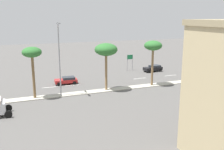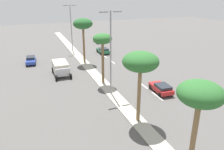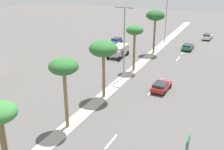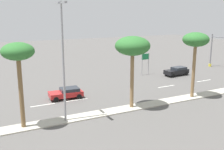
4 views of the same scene
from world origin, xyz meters
The scene contains 16 objects.
ground_plane centered at (0.00, 34.08, 0.00)m, with size 160.00×160.00×0.00m, color #565451.
median_curb centered at (0.00, 43.81, 0.06)m, with size 1.80×87.63×0.12m, color #B7B2A3.
lane_stripe_near centered at (5.46, 4.00, 0.01)m, with size 0.20×2.80×0.01m, color silver.
lane_stripe_inboard centered at (5.46, 11.39, 0.01)m, with size 0.20×2.80×0.01m, color silver.
lane_stripe_trailing centered at (5.46, 18.68, 0.01)m, with size 0.20×2.80×0.01m, color silver.
lane_stripe_front centered at (5.46, 32.14, 0.01)m, with size 0.20×2.80×0.01m, color silver.
lane_stripe_right centered at (5.46, 36.19, 0.01)m, with size 0.20×2.80×0.01m, color silver.
traffic_signal_gantry centered at (8.85, 1.80, 4.12)m, with size 17.29×0.53×6.29m.
directional_road_sign centered at (13.14, 17.15, 2.58)m, with size 0.10×1.42×3.58m.
palm_tree_front centered at (0.23, 10.06, 6.10)m, with size 2.84×2.84×7.09m.
palm_tree_center centered at (-0.08, 19.12, 6.93)m, with size 3.10×3.10×7.88m.
palm_tree_inboard centered at (0.13, 27.68, 6.72)m, with size 3.71×3.71×7.74m.
palm_tree_leading centered at (0.06, 39.14, 6.73)m, with size 2.82×2.82×7.65m.
street_lamp_front centered at (-0.16, 35.26, 6.53)m, with size 2.90×0.24×11.10m.
sedan_black_mid centered at (10.17, 12.80, 0.76)m, with size 2.12×4.29×1.41m.
sedan_red_left centered at (6.59, 32.98, 0.71)m, with size 2.22×4.09×1.30m.
Camera 1 is at (-38.23, 41.81, 12.08)m, focal length 40.91 mm.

